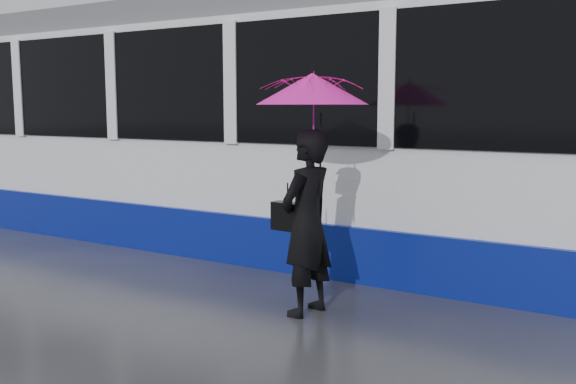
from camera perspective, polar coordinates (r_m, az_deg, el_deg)
The scene contains 6 objects.
ground at distance 6.57m, azimuth -6.13°, elevation -9.45°, with size 90.00×90.00×0.00m, color #29292D.
rails at distance 8.61m, azimuth 4.14°, elevation -5.27°, with size 34.00×1.51×0.02m.
tram at distance 8.53m, azimuth 2.64°, elevation 5.67°, with size 26.00×2.56×3.35m.
woman at distance 5.90m, azimuth 1.68°, elevation -2.78°, with size 0.63×0.41×1.72m, color black.
umbrella at distance 5.78m, azimuth 2.16°, elevation 7.21°, with size 1.11×1.11×1.16m.
handbag at distance 6.02m, azimuth -0.04°, elevation -2.17°, with size 0.32×0.17×0.45m.
Camera 1 is at (3.86, -4.96, 1.91)m, focal length 40.00 mm.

